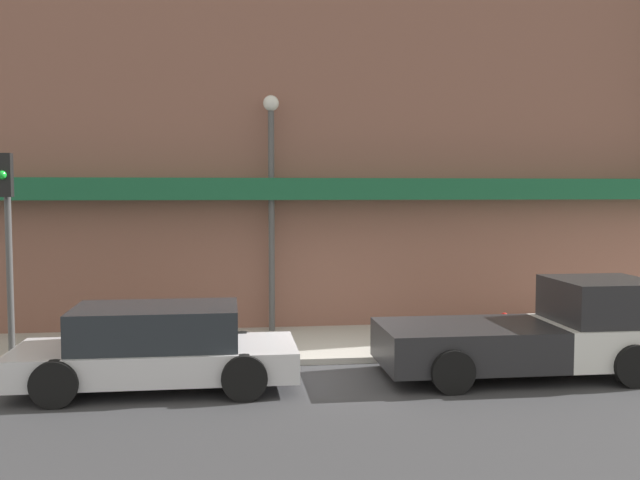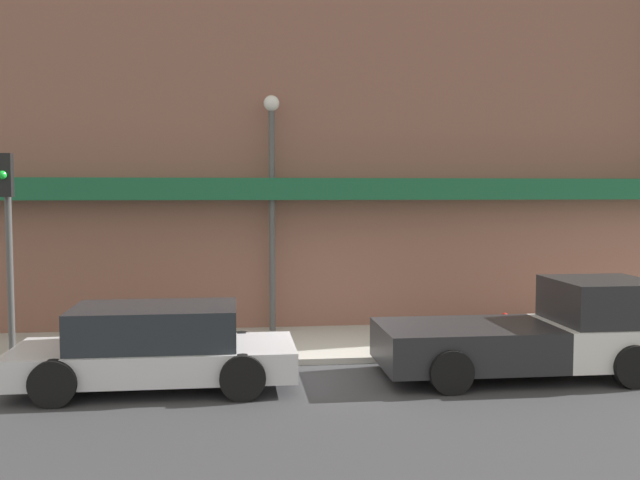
{
  "view_description": "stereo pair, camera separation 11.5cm",
  "coord_description": "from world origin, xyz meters",
  "px_view_note": "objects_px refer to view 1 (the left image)",
  "views": [
    {
      "loc": [
        -2.02,
        -13.38,
        3.34
      ],
      "look_at": [
        -0.14,
        1.33,
        2.32
      ],
      "focal_mm": 40.0,
      "sensor_mm": 36.0,
      "label": 1
    },
    {
      "loc": [
        -1.91,
        -13.4,
        3.34
      ],
      "look_at": [
        -0.14,
        1.33,
        2.32
      ],
      "focal_mm": 40.0,
      "sensor_mm": 36.0,
      "label": 2
    }
  ],
  "objects_px": {
    "traffic_light": "(7,221)",
    "street_lamp": "(271,184)",
    "parked_car": "(157,347)",
    "pickup_truck": "(541,333)",
    "fire_hydrant": "(504,328)"
  },
  "relations": [
    {
      "from": "traffic_light",
      "to": "street_lamp",
      "type": "bearing_deg",
      "value": 27.01
    },
    {
      "from": "parked_car",
      "to": "street_lamp",
      "type": "bearing_deg",
      "value": 64.02
    },
    {
      "from": "parked_car",
      "to": "street_lamp",
      "type": "relative_size",
      "value": 0.87
    },
    {
      "from": "parked_car",
      "to": "traffic_light",
      "type": "xyz_separation_m",
      "value": [
        -2.82,
        1.57,
        2.1
      ]
    },
    {
      "from": "parked_car",
      "to": "pickup_truck",
      "type": "bearing_deg",
      "value": 2.12
    },
    {
      "from": "parked_car",
      "to": "traffic_light",
      "type": "distance_m",
      "value": 3.86
    },
    {
      "from": "fire_hydrant",
      "to": "street_lamp",
      "type": "distance_m",
      "value": 6.03
    },
    {
      "from": "parked_car",
      "to": "street_lamp",
      "type": "height_order",
      "value": "street_lamp"
    },
    {
      "from": "parked_car",
      "to": "traffic_light",
      "type": "relative_size",
      "value": 1.2
    },
    {
      "from": "parked_car",
      "to": "fire_hydrant",
      "type": "bearing_deg",
      "value": 19.01
    },
    {
      "from": "pickup_truck",
      "to": "traffic_light",
      "type": "relative_size",
      "value": 1.32
    },
    {
      "from": "street_lamp",
      "to": "parked_car",
      "type": "bearing_deg",
      "value": -118.09
    },
    {
      "from": "parked_car",
      "to": "traffic_light",
      "type": "bearing_deg",
      "value": 153.09
    },
    {
      "from": "parked_car",
      "to": "traffic_light",
      "type": "height_order",
      "value": "traffic_light"
    },
    {
      "from": "pickup_truck",
      "to": "street_lamp",
      "type": "xyz_separation_m",
      "value": [
        -4.64,
        4.13,
        2.73
      ]
    }
  ]
}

